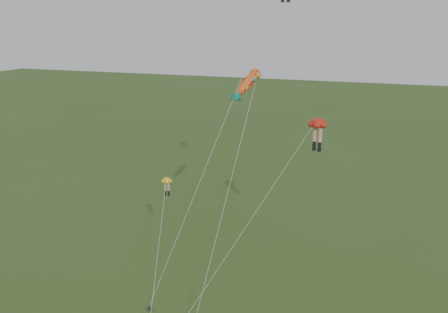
% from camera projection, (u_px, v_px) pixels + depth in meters
% --- Properties ---
extents(ground, '(300.00, 300.00, 0.00)m').
position_uv_depth(ground, '(184.00, 313.00, 36.89)').
color(ground, '#334C1B').
rests_on(ground, ground).
extents(legs_kite_red_mid, '(8.40, 9.62, 13.78)m').
position_uv_depth(legs_kite_red_mid, '(316.00, 128.00, 37.94)').
color(legs_kite_red_mid, red).
rests_on(legs_kite_red_mid, ground).
extents(legs_kite_yellow, '(2.76, 8.07, 8.75)m').
position_uv_depth(legs_kite_yellow, '(166.00, 189.00, 39.82)').
color(legs_kite_yellow, yellow).
rests_on(legs_kite_yellow, ground).
extents(fish_kite, '(2.54, 9.17, 17.69)m').
position_uv_depth(fish_kite, '(248.00, 84.00, 37.00)').
color(fish_kite, orange).
rests_on(fish_kite, ground).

